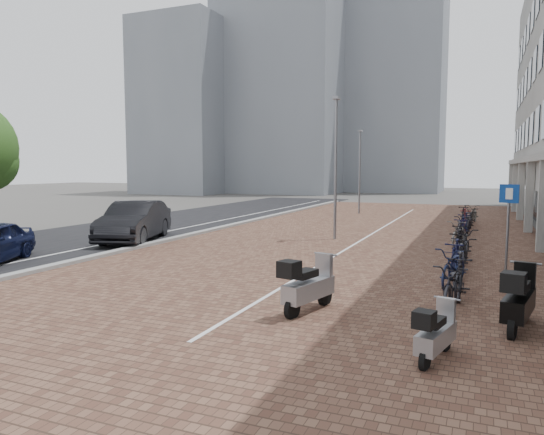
{
  "coord_description": "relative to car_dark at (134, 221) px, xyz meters",
  "views": [
    {
      "loc": [
        6.81,
        -10.31,
        3.05
      ],
      "look_at": [
        0.0,
        6.0,
        1.3
      ],
      "focal_mm": 33.48,
      "sensor_mm": 36.0,
      "label": 1
    }
  ],
  "objects": [
    {
      "name": "ground",
      "position": [
        6.5,
        -6.75,
        -0.83
      ],
      "size": [
        140.0,
        140.0,
        0.0
      ],
      "primitive_type": "plane",
      "color": "#474442",
      "rests_on": "ground"
    },
    {
      "name": "plaza_brick",
      "position": [
        8.5,
        5.25,
        -0.82
      ],
      "size": [
        14.5,
        42.0,
        0.04
      ],
      "primitive_type": "cube",
      "color": "brown",
      "rests_on": "ground"
    },
    {
      "name": "street_asphalt",
      "position": [
        -2.5,
        5.25,
        -0.82
      ],
      "size": [
        8.0,
        50.0,
        0.03
      ],
      "primitive_type": "cube",
      "color": "black",
      "rests_on": "ground"
    },
    {
      "name": "curb",
      "position": [
        1.4,
        5.25,
        -0.76
      ],
      "size": [
        0.35,
        42.0,
        0.14
      ],
      "primitive_type": "cube",
      "color": "gray",
      "rests_on": "ground"
    },
    {
      "name": "lane_line",
      "position": [
        -0.5,
        5.25,
        -0.81
      ],
      "size": [
        0.12,
        44.0,
        0.0
      ],
      "primitive_type": "cube",
      "color": "white",
      "rests_on": "street_asphalt"
    },
    {
      "name": "parking_line",
      "position": [
        8.7,
        5.25,
        -0.79
      ],
      "size": [
        0.1,
        30.0,
        0.0
      ],
      "primitive_type": "cube",
      "color": "white",
      "rests_on": "plaza_brick"
    },
    {
      "name": "bg_towers",
      "position": [
        -7.84,
        42.19,
        13.14
      ],
      "size": [
        33.0,
        23.0,
        32.0
      ],
      "color": "gray",
      "rests_on": "ground"
    },
    {
      "name": "car_dark",
      "position": [
        0.0,
        0.0,
        0.0
      ],
      "size": [
        3.28,
        5.32,
        1.65
      ],
      "primitive_type": "imported",
      "rotation": [
        0.0,
        0.0,
        0.33
      ],
      "color": "black",
      "rests_on": "ground"
    },
    {
      "name": "scooter_front",
      "position": [
        10.0,
        -7.12,
        -0.22
      ],
      "size": [
        0.97,
        1.85,
        1.21
      ],
      "primitive_type": null,
      "rotation": [
        0.0,
        0.0,
        -0.25
      ],
      "color": "gray",
      "rests_on": "ground"
    },
    {
      "name": "scooter_mid",
      "position": [
        14.0,
        -6.76,
        -0.21
      ],
      "size": [
        0.91,
        1.88,
        1.24
      ],
      "primitive_type": null,
      "rotation": [
        0.0,
        0.0,
        -0.2
      ],
      "color": "black",
      "rests_on": "ground"
    },
    {
      "name": "scooter_back",
      "position": [
        12.71,
        -8.92,
        -0.35
      ],
      "size": [
        0.74,
        1.44,
        0.95
      ],
      "primitive_type": null,
      "rotation": [
        0.0,
        0.0,
        -0.24
      ],
      "color": "#A0A0A4",
      "rests_on": "ground"
    },
    {
      "name": "parking_sign",
      "position": [
        14.0,
        -1.01,
        0.91
      ],
      "size": [
        0.52,
        0.22,
        2.57
      ],
      "rotation": [
        0.0,
        0.0,
        -0.34
      ],
      "color": "slate",
      "rests_on": "ground"
    },
    {
      "name": "lamp_near",
      "position": [
        7.58,
        3.55,
        2.12
      ],
      "size": [
        0.12,
        0.12,
        5.89
      ],
      "primitive_type": "cylinder",
      "color": "slate",
      "rests_on": "ground"
    },
    {
      "name": "lamp_far",
      "position": [
        5.79,
        15.82,
        1.88
      ],
      "size": [
        0.12,
        0.12,
        5.41
      ],
      "primitive_type": "cylinder",
      "color": "gray",
      "rests_on": "ground"
    },
    {
      "name": "bike_row",
      "position": [
        12.69,
        3.45,
        -0.31
      ],
      "size": [
        1.32,
        20.43,
        1.05
      ],
      "color": "black",
      "rests_on": "ground"
    }
  ]
}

